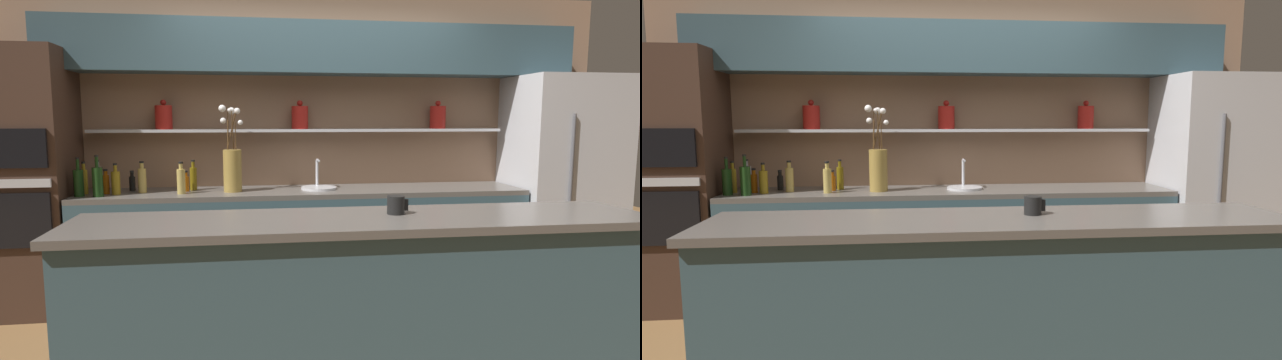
{
  "view_description": "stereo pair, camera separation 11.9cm",
  "coord_description": "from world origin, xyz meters",
  "views": [
    {
      "loc": [
        -0.58,
        -2.87,
        1.51
      ],
      "look_at": [
        -0.12,
        0.38,
        1.1
      ],
      "focal_mm": 28.0,
      "sensor_mm": 36.0,
      "label": 1
    },
    {
      "loc": [
        -0.46,
        -2.88,
        1.51
      ],
      "look_at": [
        -0.12,
        0.38,
        1.1
      ],
      "focal_mm": 28.0,
      "sensor_mm": 36.0,
      "label": 2
    }
  ],
  "objects": [
    {
      "name": "bottle_oil_5",
      "position": [
        -1.87,
        1.23,
        1.03
      ],
      "size": [
        0.05,
        0.05,
        0.25
      ],
      "color": "olive",
      "rests_on": "back_counter_unit"
    },
    {
      "name": "sink_fixture",
      "position": [
        -0.01,
        1.25,
        0.94
      ],
      "size": [
        0.3,
        0.3,
        0.25
      ],
      "color": "#B7B7BC",
      "rests_on": "back_counter_unit"
    },
    {
      "name": "flower_vase",
      "position": [
        -0.72,
        1.21,
        1.13
      ],
      "size": [
        0.19,
        0.18,
        0.7
      ],
      "color": "olive",
      "rests_on": "back_counter_unit"
    },
    {
      "name": "oven_tower",
      "position": [
        -2.28,
        1.24,
        1.02
      ],
      "size": [
        0.64,
        0.64,
        2.04
      ],
      "color": "#3D281E",
      "rests_on": "ground_plane"
    },
    {
      "name": "bottle_spirit_0",
      "position": [
        -1.12,
        1.14,
        1.03
      ],
      "size": [
        0.07,
        0.07,
        0.25
      ],
      "color": "tan",
      "rests_on": "back_counter_unit"
    },
    {
      "name": "bottle_sauce_4",
      "position": [
        -1.54,
        1.35,
        0.99
      ],
      "size": [
        0.05,
        0.05,
        0.17
      ],
      "color": "black",
      "rests_on": "back_counter_unit"
    },
    {
      "name": "bottle_oil_2",
      "position": [
        -1.05,
        1.34,
        1.02
      ],
      "size": [
        0.06,
        0.06,
        0.25
      ],
      "color": "brown",
      "rests_on": "back_counter_unit"
    },
    {
      "name": "bottle_sauce_3",
      "position": [
        -1.1,
        1.26,
        0.99
      ],
      "size": [
        0.05,
        0.05,
        0.17
      ],
      "color": "#9E4C0A",
      "rests_on": "back_counter_unit"
    },
    {
      "name": "coffee_mug",
      "position": [
        0.16,
        -0.41,
        1.07
      ],
      "size": [
        0.11,
        0.09,
        0.09
      ],
      "color": "black",
      "rests_on": "island_counter"
    },
    {
      "name": "bottle_spirit_9",
      "position": [
        -1.44,
        1.24,
        1.03
      ],
      "size": [
        0.06,
        0.06,
        0.25
      ],
      "color": "tan",
      "rests_on": "back_counter_unit"
    },
    {
      "name": "bottle_sauce_6",
      "position": [
        -1.7,
        1.21,
        1.0
      ],
      "size": [
        0.05,
        0.05,
        0.2
      ],
      "color": "#9E4C0A",
      "rests_on": "back_counter_unit"
    },
    {
      "name": "island_counter",
      "position": [
        0.0,
        -0.47,
        0.51
      ],
      "size": [
        2.92,
        0.61,
        1.02
      ],
      "color": "#334C56",
      "rests_on": "ground_plane"
    },
    {
      "name": "refrigerator",
      "position": [
        2.16,
        1.2,
        0.94
      ],
      "size": [
        0.88,
        0.73,
        1.88
      ],
      "color": "#B7B7BC",
      "rests_on": "ground_plane"
    },
    {
      "name": "bottle_wine_8",
      "position": [
        -1.73,
        1.07,
        1.04
      ],
      "size": [
        0.08,
        0.08,
        0.32
      ],
      "color": "#193814",
      "rests_on": "back_counter_unit"
    },
    {
      "name": "back_wall_unit",
      "position": [
        -0.0,
        1.53,
        1.55
      ],
      "size": [
        5.2,
        0.44,
        2.6
      ],
      "color": "#937056",
      "rests_on": "ground_plane"
    },
    {
      "name": "back_counter_unit",
      "position": [
        -0.12,
        1.24,
        0.46
      ],
      "size": [
        3.65,
        0.62,
        0.92
      ],
      "color": "#334C56",
      "rests_on": "ground_plane"
    },
    {
      "name": "bottle_spirit_1",
      "position": [
        -1.82,
        1.39,
        1.02
      ],
      "size": [
        0.07,
        0.07,
        0.26
      ],
      "color": "gray",
      "rests_on": "back_counter_unit"
    },
    {
      "name": "bottle_wine_10",
      "position": [
        -1.87,
        1.11,
        1.03
      ],
      "size": [
        0.07,
        0.07,
        0.3
      ],
      "color": "#193814",
      "rests_on": "back_counter_unit"
    },
    {
      "name": "bottle_oil_7",
      "position": [
        -1.62,
        1.17,
        1.02
      ],
      "size": [
        0.07,
        0.07,
        0.24
      ],
      "color": "olive",
      "rests_on": "back_counter_unit"
    }
  ]
}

